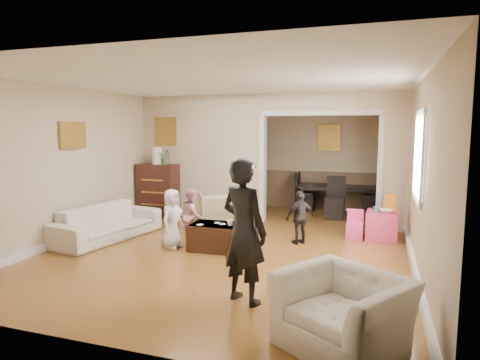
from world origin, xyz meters
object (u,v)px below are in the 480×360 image
(dresser, at_px, (158,191))
(child_toddler, at_px, (300,217))
(adult_person, at_px, (244,231))
(armchair_back, at_px, (218,210))
(coffee_cup, at_px, (230,223))
(child_kneel_b, at_px, (193,215))
(play_table, at_px, (382,225))
(cyan_cup, at_px, (376,209))
(table_lamp, at_px, (157,156))
(sofa, at_px, (107,222))
(child_kneel_a, at_px, (172,219))
(dining_table, at_px, (338,199))
(armchair_front, at_px, (343,312))
(coffee_table, at_px, (225,237))

(dresser, height_order, child_toddler, dresser)
(adult_person, bearing_deg, armchair_back, -40.57)
(coffee_cup, height_order, adult_person, adult_person)
(coffee_cup, relative_size, child_kneel_b, 0.11)
(play_table, height_order, cyan_cup, cyan_cup)
(dresser, relative_size, table_lamp, 3.20)
(adult_person, bearing_deg, cyan_cup, -89.53)
(cyan_cup, bearing_deg, sofa, -162.15)
(coffee_cup, bearing_deg, child_kneel_a, -173.99)
(dining_table, relative_size, child_kneel_a, 1.87)
(table_lamp, bearing_deg, play_table, -5.02)
(dresser, xyz_separation_m, child_kneel_a, (1.39, -2.02, -0.10))
(cyan_cup, bearing_deg, armchair_front, -93.51)
(sofa, distance_m, child_kneel_a, 1.35)
(armchair_back, xyz_separation_m, child_kneel_a, (-0.15, -1.64, 0.15))
(armchair_front, xyz_separation_m, cyan_cup, (0.24, 3.87, 0.21))
(coffee_table, relative_size, coffee_cup, 10.74)
(coffee_cup, distance_m, cyan_cup, 2.61)
(armchair_front, distance_m, dining_table, 6.06)
(coffee_cup, relative_size, cyan_cup, 1.28)
(armchair_front, bearing_deg, dining_table, 127.97)
(table_lamp, relative_size, coffee_table, 0.33)
(cyan_cup, distance_m, dining_table, 2.33)
(dining_table, bearing_deg, sofa, -142.53)
(coffee_cup, height_order, child_kneel_a, child_kneel_a)
(play_table, distance_m, child_kneel_b, 3.27)
(sofa, bearing_deg, dresser, 11.52)
(table_lamp, bearing_deg, child_kneel_a, -55.45)
(play_table, height_order, child_kneel_a, child_kneel_a)
(table_lamp, relative_size, play_table, 0.70)
(sofa, bearing_deg, coffee_table, -80.11)
(child_toddler, bearing_deg, armchair_back, -66.09)
(sofa, distance_m, armchair_front, 4.85)
(dining_table, xyz_separation_m, child_kneel_b, (-2.10, -3.28, 0.14))
(sofa, xyz_separation_m, child_toddler, (3.23, 0.76, 0.16))
(armchair_front, height_order, child_kneel_a, child_kneel_a)
(sofa, relative_size, armchair_back, 2.75)
(dresser, distance_m, play_table, 4.62)
(play_table, bearing_deg, armchair_back, 179.53)
(sofa, relative_size, adult_person, 1.23)
(sofa, bearing_deg, armchair_back, -34.92)
(dining_table, bearing_deg, armchair_back, -142.83)
(table_lamp, xyz_separation_m, coffee_cup, (2.34, -1.92, -0.87))
(armchair_back, bearing_deg, armchair_front, 96.14)
(adult_person, distance_m, child_toddler, 2.56)
(coffee_cup, xyz_separation_m, dining_table, (1.30, 3.63, -0.15))
(dresser, xyz_separation_m, child_kneel_b, (1.54, -1.57, -0.12))
(armchair_back, relative_size, child_toddler, 0.81)
(sofa, distance_m, cyan_cup, 4.66)
(child_kneel_a, bearing_deg, coffee_table, -73.06)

